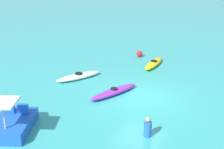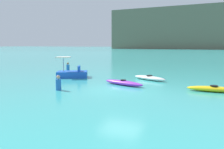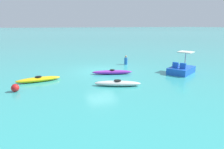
{
  "view_description": "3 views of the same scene",
  "coord_description": "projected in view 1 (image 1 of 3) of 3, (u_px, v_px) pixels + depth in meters",
  "views": [
    {
      "loc": [
        -12.78,
        -5.66,
        6.56
      ],
      "look_at": [
        0.56,
        2.11,
        0.69
      ],
      "focal_mm": 46.65,
      "sensor_mm": 36.0,
      "label": 1
    },
    {
      "loc": [
        5.4,
        -13.28,
        2.65
      ],
      "look_at": [
        -1.37,
        1.68,
        0.63
      ],
      "focal_mm": 38.94,
      "sensor_mm": 36.0,
      "label": 2
    },
    {
      "loc": [
        5.67,
        15.62,
        3.79
      ],
      "look_at": [
        0.53,
        3.62,
        0.56
      ],
      "focal_mm": 32.27,
      "sensor_mm": 36.0,
      "label": 3
    }
  ],
  "objects": [
    {
      "name": "kayak_yellow",
      "position": [
        154.0,
        63.0,
        20.02
      ],
      "size": [
        2.96,
        0.82,
        0.37
      ],
      "color": "yellow",
      "rests_on": "ground_plane"
    },
    {
      "name": "ground_plane",
      "position": [
        141.0,
        97.0,
        15.31
      ],
      "size": [
        600.0,
        600.0,
        0.0
      ],
      "primitive_type": "plane",
      "color": "#38ADA8"
    },
    {
      "name": "person_near_shore",
      "position": [
        148.0,
        128.0,
        11.71
      ],
      "size": [
        0.43,
        0.43,
        0.88
      ],
      "color": "blue",
      "rests_on": "ground_plane"
    },
    {
      "name": "pedal_boat_blue",
      "position": [
        13.0,
        123.0,
        12.15
      ],
      "size": [
        2.82,
        2.45,
        1.68
      ],
      "color": "blue",
      "rests_on": "ground_plane"
    },
    {
      "name": "kayak_white",
      "position": [
        79.0,
        76.0,
        17.73
      ],
      "size": [
        2.97,
        1.88,
        0.37
      ],
      "color": "white",
      "rests_on": "ground_plane"
    },
    {
      "name": "buoy_red",
      "position": [
        140.0,
        54.0,
        21.93
      ],
      "size": [
        0.45,
        0.45,
        0.45
      ],
      "primitive_type": "sphere",
      "color": "red",
      "rests_on": "ground_plane"
    },
    {
      "name": "kayak_purple",
      "position": [
        114.0,
        92.0,
        15.57
      ],
      "size": [
        3.18,
        1.58,
        0.37
      ],
      "color": "purple",
      "rests_on": "ground_plane"
    }
  ]
}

